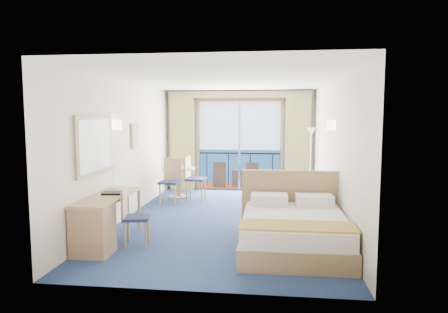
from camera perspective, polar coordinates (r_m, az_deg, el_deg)
floor at (r=7.90m, az=0.36°, el=-8.96°), size 6.50×6.50×0.00m
room_walls at (r=7.64m, az=0.37°, el=4.03°), size 4.04×6.54×2.72m
balcony_door at (r=10.88m, az=2.19°, el=1.22°), size 2.36×0.03×2.52m
curtain_left at (r=10.95m, az=-5.95°, el=1.91°), size 0.65×0.22×2.55m
curtain_right at (r=10.71m, az=10.46°, el=1.76°), size 0.65×0.22×2.55m
pelmet at (r=10.74m, az=2.21°, el=8.82°), size 3.80×0.25×0.18m
mirror at (r=6.73m, az=-18.04°, el=1.56°), size 0.05×1.25×0.95m
wall_print at (r=8.53m, az=-12.58°, el=2.88°), size 0.04×0.42×0.52m
sconce_left at (r=7.53m, az=-15.03°, el=4.36°), size 0.18×0.18×0.18m
sconce_right at (r=7.53m, az=15.13°, el=4.36°), size 0.18×0.18×0.18m
bed at (r=6.25m, az=9.88°, el=-10.19°), size 1.71×2.03×1.07m
nightstand at (r=7.45m, az=13.65°, el=-7.67°), size 0.46×0.43×0.60m
phone at (r=7.37m, az=13.37°, el=-5.11°), size 0.23×0.20×0.08m
armchair at (r=9.23m, az=10.02°, el=-4.89°), size 0.79×0.81×0.63m
floor_lamp at (r=9.93m, az=12.31°, el=1.61°), size 0.24×0.24×1.73m
desk at (r=6.27m, az=-17.77°, el=-9.18°), size 0.56×1.63×0.76m
desk_chair at (r=6.42m, az=-13.11°, el=-7.88°), size 0.46×0.46×0.91m
folder at (r=6.70m, az=-15.51°, el=-5.04°), size 0.37×0.30×0.03m
desk_lamp at (r=7.08m, az=-15.49°, el=-1.95°), size 0.11×0.11×0.43m
round_table at (r=9.94m, az=-6.58°, el=-2.60°), size 0.83×0.83×0.75m
table_chair_a at (r=9.63m, az=-4.57°, el=-2.69°), size 0.49×0.48×1.05m
table_chair_b at (r=9.36m, az=-7.54°, el=-3.04°), size 0.49×0.50×1.03m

